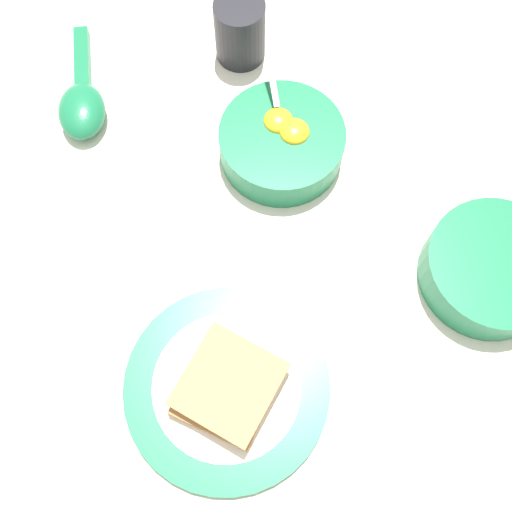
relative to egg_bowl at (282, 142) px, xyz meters
name	(u,v)px	position (x,y,z in m)	size (l,w,h in m)	color
ground_plane	(211,235)	(0.06, -0.12, -0.03)	(3.00, 3.00, 0.00)	silver
egg_bowl	(282,142)	(0.00, 0.00, 0.00)	(0.15, 0.15, 0.08)	#196B42
toast_plate	(227,387)	(0.22, -0.18, -0.02)	(0.21, 0.21, 0.01)	#196B42
toast_sandwich	(228,387)	(0.23, -0.18, 0.00)	(0.13, 0.13, 0.03)	#9E7042
soup_spoon	(82,103)	(-0.16, -0.19, -0.01)	(0.17, 0.09, 0.04)	#196B42
congee_bowl	(492,268)	(0.24, 0.13, 0.00)	(0.15, 0.15, 0.05)	#196B42
drinking_cup	(240,29)	(-0.15, 0.02, 0.02)	(0.06, 0.06, 0.08)	black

